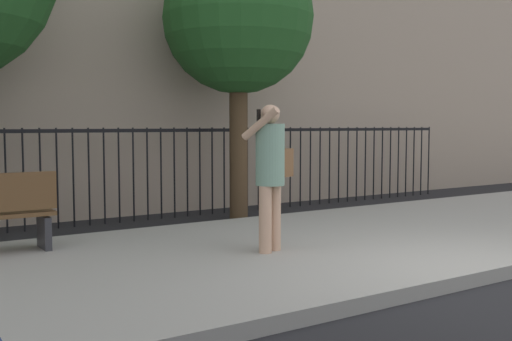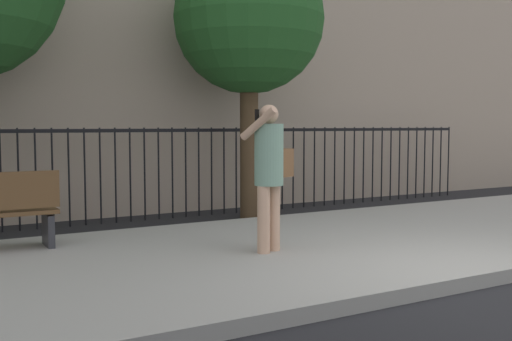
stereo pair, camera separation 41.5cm
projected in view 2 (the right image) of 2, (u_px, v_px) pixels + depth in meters
name	position (u px, v px, depth m)	size (l,w,h in m)	color
ground_plane	(481.00, 289.00, 6.06)	(60.00, 60.00, 0.00)	black
sidewalk	(344.00, 244.00, 7.95)	(28.00, 4.40, 0.15)	#9E9B93
iron_fence	(218.00, 159.00, 11.07)	(12.03, 0.04, 1.60)	black
pedestrian_on_phone	(270.00, 166.00, 7.09)	(0.72, 0.55, 1.73)	tan
street_tree_near	(249.00, 20.00, 10.38)	(2.60, 2.60, 4.78)	#4C3823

